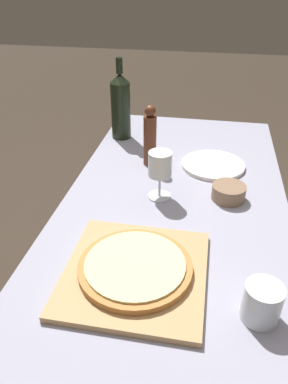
{
  "coord_description": "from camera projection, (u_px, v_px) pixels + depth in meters",
  "views": [
    {
      "loc": [
        0.09,
        -0.99,
        1.42
      ],
      "look_at": [
        -0.09,
        -0.01,
        0.79
      ],
      "focal_mm": 35.0,
      "sensor_mm": 36.0,
      "label": 1
    }
  ],
  "objects": [
    {
      "name": "pepper_mill",
      "position": [
        150.0,
        137.0,
        1.42
      ],
      "size": [
        0.05,
        0.05,
        0.24
      ],
      "color": "#5B2D19",
      "rests_on": "dining_table"
    },
    {
      "name": "cutting_board",
      "position": [
        135.0,
        273.0,
        0.95
      ],
      "size": [
        0.36,
        0.37,
        0.02
      ],
      "color": "tan",
      "rests_on": "dining_table"
    },
    {
      "name": "wine_glass",
      "position": [
        160.0,
        166.0,
        1.21
      ],
      "size": [
        0.08,
        0.08,
        0.17
      ],
      "color": "silver",
      "rests_on": "dining_table"
    },
    {
      "name": "wine_bottle",
      "position": [
        121.0,
        106.0,
        1.62
      ],
      "size": [
        0.08,
        0.08,
        0.35
      ],
      "color": "black",
      "rests_on": "dining_table"
    },
    {
      "name": "ground_plane",
      "position": [
        166.0,
        350.0,
        1.6
      ],
      "size": [
        12.0,
        12.0,
        0.0
      ],
      "primitive_type": "plane",
      "color": "#382D23"
    },
    {
      "name": "small_bowl",
      "position": [
        229.0,
        192.0,
        1.25
      ],
      "size": [
        0.11,
        0.11,
        0.05
      ],
      "color": "#84664C",
      "rests_on": "dining_table"
    },
    {
      "name": "drinking_tumbler",
      "position": [
        262.0,
        303.0,
        0.82
      ],
      "size": [
        0.09,
        0.09,
        0.09
      ],
      "color": "silver",
      "rests_on": "dining_table"
    },
    {
      "name": "pizza",
      "position": [
        135.0,
        267.0,
        0.94
      ],
      "size": [
        0.29,
        0.29,
        0.02
      ],
      "color": "#BC7A3D",
      "rests_on": "cutting_board"
    },
    {
      "name": "dining_table",
      "position": [
        172.0,
        233.0,
        1.26
      ],
      "size": [
        0.74,
        1.63,
        0.73
      ],
      "color": "#9393A8",
      "rests_on": "ground_plane"
    },
    {
      "name": "dinner_plate",
      "position": [
        213.0,
        165.0,
        1.46
      ],
      "size": [
        0.24,
        0.24,
        0.01
      ],
      "color": "silver",
      "rests_on": "dining_table"
    }
  ]
}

